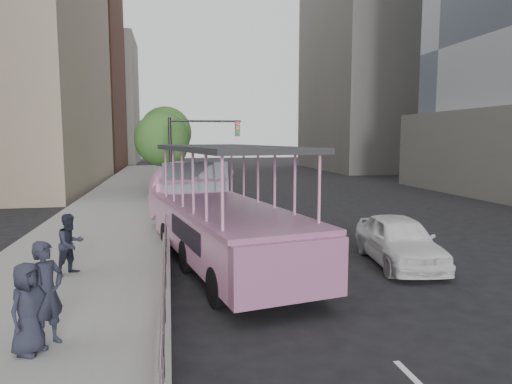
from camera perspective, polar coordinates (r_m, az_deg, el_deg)
The scene contains 16 objects.
ground at distance 14.99m, azimuth 1.04°, elevation -8.83°, with size 160.00×160.00×0.00m, color black.
sidewalk at distance 24.60m, azimuth -17.16°, elevation -2.61°, with size 5.50×80.00×0.30m, color #969691.
kerb_wall at distance 16.52m, azimuth -11.12°, elevation -5.77°, with size 0.24×30.00×0.36m, color #9A9A95.
guardrail at distance 16.39m, azimuth -11.17°, elevation -3.51°, with size 0.07×22.00×0.71m.
duck_boat at distance 15.34m, azimuth -5.28°, elevation -3.10°, with size 4.89×11.73×3.79m.
car at distance 15.35m, azimuth 17.43°, elevation -5.74°, with size 1.86×4.62×1.58m, color white.
pedestrian_near at distance 9.15m, azimuth -24.73°, elevation -11.48°, with size 0.70×0.46×1.92m, color #232534.
pedestrian_mid at distance 13.57m, azimuth -22.19°, elevation -6.03°, with size 0.82×0.64×1.68m, color #232534.
pedestrian_far at distance 9.02m, azimuth -26.58°, elevation -12.86°, with size 0.79×0.52×1.62m, color #232534.
parking_sign at distance 19.39m, azimuth -10.79°, elevation -0.54°, with size 0.11×0.57×2.52m.
traffic_signal at distance 26.66m, azimuth -8.10°, elevation 5.56°, with size 4.20×0.32×5.20m.
street_tree_near at distance 30.06m, azimuth -11.49°, elevation 6.23°, with size 3.52×3.52×5.72m.
street_tree_far at distance 36.06m, azimuth -11.08°, elevation 7.08°, with size 3.97×3.97×6.45m.
midrise_brick at distance 64.55m, azimuth -24.93°, elevation 14.13°, with size 18.00×16.00×26.00m, color brown.
midrise_stone_a at distance 64.29m, azimuth 17.01°, elevation 17.21°, with size 20.00×20.00×32.00m, color slate.
midrise_stone_b at distance 79.43m, azimuth -20.55°, elevation 10.65°, with size 16.00×14.00×20.00m, color slate.
Camera 1 is at (-2.96, -14.13, 4.03)m, focal length 32.00 mm.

